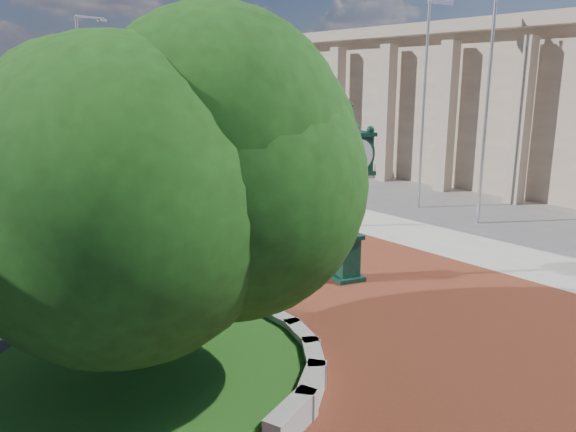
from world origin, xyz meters
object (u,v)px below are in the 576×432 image
(parked_car, at_px, (16,145))
(flagpole_a, at_px, (489,82))
(post_clock, at_px, (349,188))
(flagpole_b, at_px, (425,91))
(street_lamp_near, at_px, (85,83))

(parked_car, xyz_separation_m, flagpole_a, (8.71, -34.60, 4.82))
(post_clock, height_order, flagpole_b, flagpole_b)
(parked_car, relative_size, flagpole_b, 0.45)
(flagpole_b, height_order, street_lamp_near, flagpole_b)
(street_lamp_near, bearing_deg, parked_car, 97.64)
(flagpole_a, bearing_deg, street_lamp_near, 107.25)
(parked_car, bearing_deg, flagpole_b, -93.78)
(parked_car, height_order, flagpole_a, flagpole_a)
(street_lamp_near, bearing_deg, post_clock, -93.84)
(post_clock, distance_m, flagpole_a, 9.34)
(post_clock, distance_m, flagpole_b, 10.66)
(flagpole_a, bearing_deg, post_clock, -171.57)
(flagpole_a, bearing_deg, flagpole_b, 81.94)
(post_clock, xyz_separation_m, flagpole_b, (9.27, 4.65, 2.47))
(post_clock, distance_m, street_lamp_near, 24.58)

